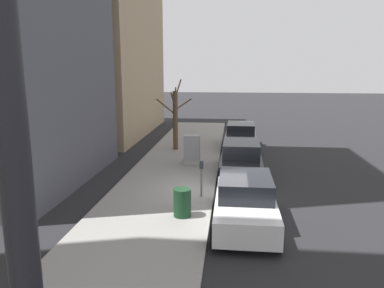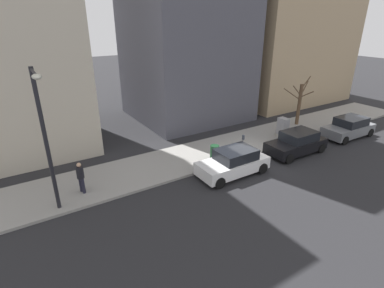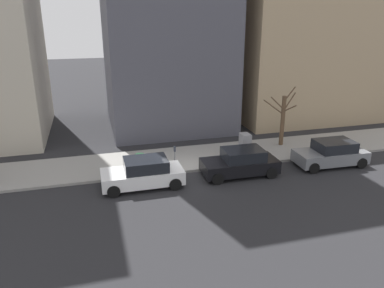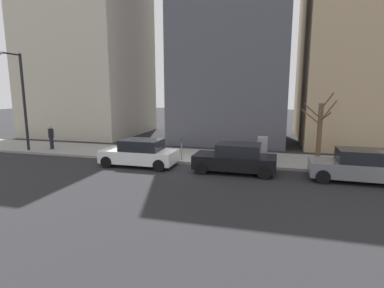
{
  "view_description": "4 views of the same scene",
  "coord_description": "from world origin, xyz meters",
  "px_view_note": "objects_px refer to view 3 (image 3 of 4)",
  "views": [
    {
      "loc": [
        -0.61,
        13.65,
        4.8
      ],
      "look_at": [
        1.02,
        -1.44,
        1.68
      ],
      "focal_mm": 35.0,
      "sensor_mm": 36.0,
      "label": 1
    },
    {
      "loc": [
        -12.76,
        12.85,
        8.4
      ],
      "look_at": [
        1.88,
        3.58,
        1.05
      ],
      "focal_mm": 28.0,
      "sensor_mm": 36.0,
      "label": 2
    },
    {
      "loc": [
        -18.86,
        4.93,
        8.6
      ],
      "look_at": [
        0.48,
        -0.41,
        1.54
      ],
      "focal_mm": 35.0,
      "sensor_mm": 36.0,
      "label": 3
    },
    {
      "loc": [
        -16.27,
        -4.53,
        4.13
      ],
      "look_at": [
        0.13,
        -0.11,
        1.19
      ],
      "focal_mm": 28.0,
      "sensor_mm": 36.0,
      "label": 4
    }
  ],
  "objects_px": {
    "trash_bin": "(140,162)",
    "office_tower_left": "(296,32)",
    "utility_box": "(245,145)",
    "parking_meter": "(175,155)",
    "bare_tree": "(283,118)",
    "parked_car_black": "(240,163)",
    "parked_car_white": "(143,173)",
    "parked_car_grey": "(331,154)"
  },
  "relations": [
    {
      "from": "parking_meter",
      "to": "utility_box",
      "type": "bearing_deg",
      "value": -79.66
    },
    {
      "from": "bare_tree",
      "to": "office_tower_left",
      "type": "height_order",
      "value": "office_tower_left"
    },
    {
      "from": "parked_car_white",
      "to": "parked_car_grey",
      "type": "bearing_deg",
      "value": -90.12
    },
    {
      "from": "trash_bin",
      "to": "office_tower_left",
      "type": "relative_size",
      "value": 0.06
    },
    {
      "from": "utility_box",
      "to": "trash_bin",
      "type": "height_order",
      "value": "utility_box"
    },
    {
      "from": "utility_box",
      "to": "bare_tree",
      "type": "xyz_separation_m",
      "value": [
        1.3,
        -3.2,
        1.14
      ]
    },
    {
      "from": "parked_car_white",
      "to": "utility_box",
      "type": "height_order",
      "value": "utility_box"
    },
    {
      "from": "parking_meter",
      "to": "parked_car_grey",
      "type": "bearing_deg",
      "value": -99.91
    },
    {
      "from": "utility_box",
      "to": "office_tower_left",
      "type": "bearing_deg",
      "value": -40.61
    },
    {
      "from": "utility_box",
      "to": "bare_tree",
      "type": "bearing_deg",
      "value": -67.79
    },
    {
      "from": "parked_car_white",
      "to": "parking_meter",
      "type": "xyz_separation_m",
      "value": [
        1.52,
        -2.02,
        0.24
      ]
    },
    {
      "from": "parking_meter",
      "to": "office_tower_left",
      "type": "bearing_deg",
      "value": -50.23
    },
    {
      "from": "parking_meter",
      "to": "trash_bin",
      "type": "xyz_separation_m",
      "value": [
        0.45,
        1.91,
        -0.38
      ]
    },
    {
      "from": "parked_car_black",
      "to": "parking_meter",
      "type": "xyz_separation_m",
      "value": [
        1.5,
        3.39,
        0.24
      ]
    },
    {
      "from": "parked_car_grey",
      "to": "utility_box",
      "type": "bearing_deg",
      "value": 62.99
    },
    {
      "from": "parked_car_white",
      "to": "office_tower_left",
      "type": "relative_size",
      "value": 0.3
    },
    {
      "from": "trash_bin",
      "to": "office_tower_left",
      "type": "height_order",
      "value": "office_tower_left"
    },
    {
      "from": "parked_car_black",
      "to": "bare_tree",
      "type": "bearing_deg",
      "value": -49.72
    },
    {
      "from": "utility_box",
      "to": "parking_meter",
      "type": "bearing_deg",
      "value": 100.34
    },
    {
      "from": "bare_tree",
      "to": "parked_car_black",
      "type": "bearing_deg",
      "value": 129.31
    },
    {
      "from": "parked_car_grey",
      "to": "trash_bin",
      "type": "height_order",
      "value": "parked_car_grey"
    },
    {
      "from": "parked_car_black",
      "to": "trash_bin",
      "type": "bearing_deg",
      "value": 70.82
    },
    {
      "from": "trash_bin",
      "to": "utility_box",
      "type": "bearing_deg",
      "value": -86.52
    },
    {
      "from": "parked_car_grey",
      "to": "office_tower_left",
      "type": "relative_size",
      "value": 0.3
    },
    {
      "from": "parking_meter",
      "to": "parked_car_black",
      "type": "bearing_deg",
      "value": -113.8
    },
    {
      "from": "bare_tree",
      "to": "trash_bin",
      "type": "xyz_separation_m",
      "value": [
        -1.7,
        9.77,
        -1.38
      ]
    },
    {
      "from": "parked_car_white",
      "to": "utility_box",
      "type": "relative_size",
      "value": 2.94
    },
    {
      "from": "parked_car_black",
      "to": "utility_box",
      "type": "bearing_deg",
      "value": -27.33
    },
    {
      "from": "parked_car_black",
      "to": "office_tower_left",
      "type": "height_order",
      "value": "office_tower_left"
    },
    {
      "from": "parked_car_white",
      "to": "bare_tree",
      "type": "distance_m",
      "value": 10.61
    },
    {
      "from": "office_tower_left",
      "to": "trash_bin",
      "type": "bearing_deg",
      "value": 125.06
    },
    {
      "from": "parking_meter",
      "to": "office_tower_left",
      "type": "distance_m",
      "value": 18.84
    },
    {
      "from": "parked_car_white",
      "to": "utility_box",
      "type": "xyz_separation_m",
      "value": [
        2.37,
        -6.68,
        0.11
      ]
    },
    {
      "from": "parked_car_black",
      "to": "utility_box",
      "type": "relative_size",
      "value": 2.96
    },
    {
      "from": "parking_meter",
      "to": "bare_tree",
      "type": "bearing_deg",
      "value": -74.66
    },
    {
      "from": "utility_box",
      "to": "office_tower_left",
      "type": "xyz_separation_m",
      "value": [
        10.57,
        -9.06,
        6.17
      ]
    },
    {
      "from": "parked_car_grey",
      "to": "parked_car_white",
      "type": "relative_size",
      "value": 1.01
    },
    {
      "from": "parked_car_white",
      "to": "parking_meter",
      "type": "height_order",
      "value": "parked_car_white"
    },
    {
      "from": "parked_car_white",
      "to": "trash_bin",
      "type": "distance_m",
      "value": 1.97
    },
    {
      "from": "office_tower_left",
      "to": "parked_car_white",
      "type": "bearing_deg",
      "value": 129.41
    },
    {
      "from": "parked_car_grey",
      "to": "utility_box",
      "type": "xyz_separation_m",
      "value": [
        2.44,
        4.46,
        0.11
      ]
    },
    {
      "from": "parked_car_black",
      "to": "utility_box",
      "type": "height_order",
      "value": "utility_box"
    }
  ]
}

